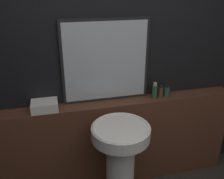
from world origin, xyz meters
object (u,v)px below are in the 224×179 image
Objects in this scene: towel_stack at (45,106)px; conditioner_bottle at (161,92)px; mirror at (106,61)px; lotion_bottle at (167,91)px; pedestal_sink at (120,160)px; shampoo_bottle at (155,91)px.

conditioner_bottle is (1.11, 0.00, 0.01)m from towel_stack.
mirror is 6.92× the size of lotion_bottle.
shampoo_bottle is (0.45, 0.39, 0.44)m from pedestal_sink.
pedestal_sink is 0.78m from conditioner_bottle.
conditioner_bottle is (0.54, -0.07, -0.33)m from mirror.
mirror is 0.57m from shampoo_bottle.
towel_stack is (-0.60, 0.39, 0.41)m from pedestal_sink.
mirror reaches higher than conditioner_bottle.
pedestal_sink is at bearing -146.33° from lotion_bottle.
mirror is at bearing 172.18° from conditioner_bottle.
shampoo_bottle is 1.35× the size of lotion_bottle.
conditioner_bottle reaches higher than towel_stack.
towel_stack is at bearing 146.81° from pedestal_sink.
pedestal_sink is 7.45× the size of conditioner_bottle.
mirror reaches higher than lotion_bottle.
conditioner_bottle is 1.05× the size of lotion_bottle.
towel_stack is at bearing 180.00° from conditioner_bottle.
conditioner_bottle reaches higher than pedestal_sink.
mirror reaches higher than pedestal_sink.
conditioner_bottle is at bearing -7.82° from mirror.
shampoo_bottle is at bearing 40.61° from pedestal_sink.
shampoo_bottle is (1.05, 0.00, 0.03)m from towel_stack.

